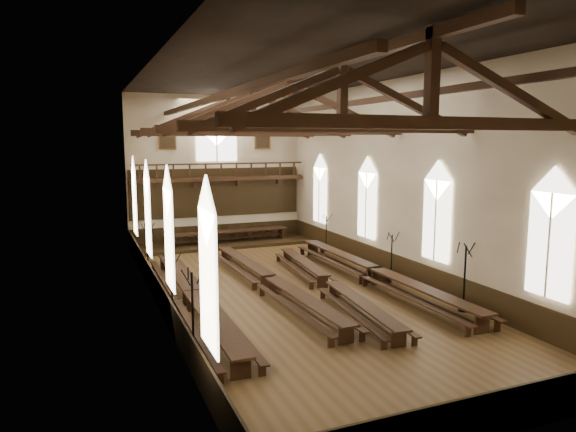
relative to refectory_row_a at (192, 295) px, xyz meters
name	(u,v)px	position (x,y,z in m)	size (l,w,h in m)	color
ground	(289,291)	(4.69, 0.81, -0.57)	(26.00, 26.00, 0.00)	brown
room_walls	(289,152)	(4.69, 0.81, 5.89)	(26.00, 26.00, 26.00)	beige
wainscot_band	(289,278)	(4.69, 0.81, 0.03)	(12.00, 26.00, 1.20)	#2F200E
side_windows	(289,212)	(4.69, 0.81, 3.17)	(11.85, 19.80, 4.50)	silver
end_window	(217,137)	(4.69, 13.71, 6.65)	(2.80, 0.12, 3.80)	white
minstrels_gallery	(218,186)	(4.69, 13.47, 3.33)	(11.80, 1.24, 3.70)	#321F10
portraits	(217,139)	(4.69, 13.71, 6.53)	(7.75, 0.09, 1.45)	brown
roof_trusses	(289,112)	(4.69, 0.81, 7.64)	(11.70, 25.70, 2.80)	#321F10
refectory_row_a	(192,295)	(0.00, 0.00, 0.00)	(1.62, 14.72, 0.78)	#321F10
refectory_row_b	(270,280)	(3.86, 1.03, -0.02)	(1.75, 14.45, 0.75)	#321F10
refectory_row_c	(329,282)	(6.31, -0.17, -0.07)	(2.05, 13.96, 0.69)	#321F10
refectory_row_d	(375,272)	(9.07, 0.32, 0.03)	(1.71, 15.11, 0.82)	#321F10
dais	(228,244)	(4.96, 12.21, -0.47)	(11.40, 3.00, 0.20)	#2F200E
high_table	(228,233)	(4.96, 12.21, 0.30)	(8.44, 1.34, 0.79)	#321F10
high_chairs	(225,233)	(4.96, 13.02, 0.15)	(6.76, 0.46, 0.96)	#321F10
candelabrum_left_near	(193,325)	(-0.86, -4.34, 0.29)	(0.84, 0.82, 2.82)	black
candelabrum_left_mid	(172,295)	(-0.86, -0.26, 0.18)	(0.74, 0.72, 2.48)	black
candelabrum_left_far	(148,255)	(-0.86, 7.51, 0.20)	(0.75, 0.76, 2.55)	black
candelabrum_right_near	(464,290)	(10.24, -4.57, 0.31)	(0.78, 0.89, 2.89)	black
candelabrum_right_mid	(391,265)	(10.24, 0.71, 0.17)	(0.71, 0.73, 2.43)	black
candelabrum_right_far	(326,240)	(10.24, 8.07, 0.15)	(0.63, 0.73, 2.37)	black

